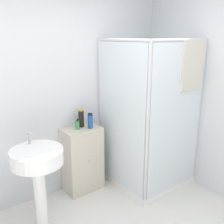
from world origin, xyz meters
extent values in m
cube|color=silver|center=(0.00, 1.70, 1.25)|extent=(6.40, 0.06, 2.50)
cube|color=white|center=(1.20, 1.20, 0.04)|extent=(0.94, 0.94, 0.09)
cylinder|color=silver|center=(1.65, 1.65, 0.95)|extent=(0.04, 0.04, 1.91)
cylinder|color=silver|center=(0.75, 1.65, 0.95)|extent=(0.04, 0.04, 1.91)
cylinder|color=silver|center=(1.65, 0.75, 0.95)|extent=(0.04, 0.04, 1.91)
cylinder|color=silver|center=(0.75, 0.75, 0.95)|extent=(0.04, 0.04, 1.91)
cylinder|color=silver|center=(1.20, 0.75, 1.89)|extent=(0.91, 0.04, 0.04)
cylinder|color=silver|center=(1.20, 1.65, 1.89)|extent=(0.91, 0.04, 0.04)
cylinder|color=silver|center=(0.75, 1.20, 1.89)|extent=(0.04, 0.91, 0.04)
cylinder|color=silver|center=(1.65, 1.20, 1.89)|extent=(0.04, 0.91, 0.04)
cube|color=silver|center=(1.20, 0.73, 0.98)|extent=(0.87, 0.01, 1.78)
cube|color=silver|center=(0.73, 1.20, 0.98)|extent=(0.01, 0.87, 1.78)
cylinder|color=#B7BABF|center=(1.43, 1.59, 0.81)|extent=(0.02, 0.02, 1.43)
cylinder|color=#B7BABF|center=(1.43, 1.54, 1.54)|extent=(0.07, 0.07, 0.04)
cube|color=beige|center=(1.40, 0.71, 1.61)|extent=(0.36, 0.03, 0.57)
cube|color=beige|center=(0.37, 1.51, 0.42)|extent=(0.47, 0.31, 0.84)
sphere|color=gold|center=(0.37, 1.35, 0.46)|extent=(0.02, 0.02, 0.02)
cylinder|color=white|center=(-0.34, 1.16, 0.36)|extent=(0.12, 0.12, 0.72)
cylinder|color=white|center=(-0.34, 1.16, 0.80)|extent=(0.52, 0.52, 0.15)
cylinder|color=#B7BABF|center=(-0.34, 1.35, 0.94)|extent=(0.02, 0.02, 0.13)
cube|color=#B7BABF|center=(-0.34, 1.31, 0.99)|extent=(0.02, 0.07, 0.02)
cylinder|color=green|center=(0.31, 1.51, 0.89)|extent=(0.05, 0.05, 0.10)
cylinder|color=black|center=(0.31, 1.51, 0.95)|extent=(0.02, 0.02, 0.02)
cube|color=black|center=(0.31, 1.50, 0.97)|extent=(0.01, 0.03, 0.01)
cylinder|color=black|center=(0.40, 1.56, 0.94)|extent=(0.07, 0.07, 0.20)
cylinder|color=gold|center=(0.40, 1.56, 1.06)|extent=(0.06, 0.06, 0.02)
cylinder|color=#1E4C93|center=(0.46, 1.45, 0.92)|extent=(0.06, 0.06, 0.17)
cylinder|color=black|center=(0.46, 1.45, 1.02)|extent=(0.05, 0.05, 0.02)
camera|label=1|loc=(-1.15, -1.15, 1.94)|focal=42.00mm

